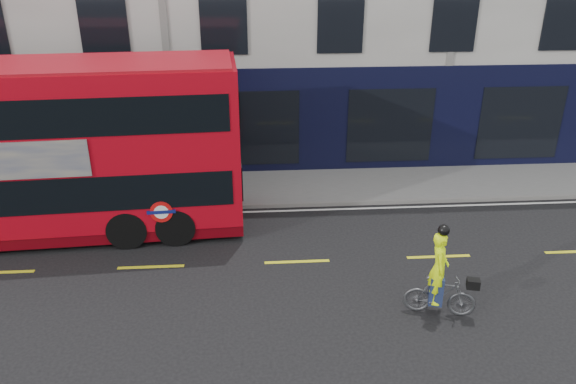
{
  "coord_description": "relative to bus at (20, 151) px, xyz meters",
  "views": [
    {
      "loc": [
        2.84,
        -11.8,
        8.17
      ],
      "look_at": [
        3.82,
        2.56,
        1.65
      ],
      "focal_mm": 35.0,
      "sensor_mm": 36.0,
      "label": 1
    }
  ],
  "objects": [
    {
      "name": "ground",
      "position": [
        3.8,
        -3.77,
        -2.62
      ],
      "size": [
        120.0,
        120.0,
        0.0
      ],
      "primitive_type": "plane",
      "color": "black",
      "rests_on": "ground"
    },
    {
      "name": "pavement",
      "position": [
        3.8,
        2.73,
        -2.56
      ],
      "size": [
        60.0,
        3.0,
        0.12
      ],
      "primitive_type": "cube",
      "color": "gray",
      "rests_on": "ground"
    },
    {
      "name": "kerb",
      "position": [
        3.8,
        1.23,
        -2.55
      ],
      "size": [
        60.0,
        0.12,
        0.13
      ],
      "primitive_type": "cube",
      "color": "slate",
      "rests_on": "ground"
    },
    {
      "name": "road_edge_line",
      "position": [
        3.8,
        0.93,
        -2.61
      ],
      "size": [
        58.0,
        0.1,
        0.01
      ],
      "primitive_type": "cube",
      "color": "silver",
      "rests_on": "ground"
    },
    {
      "name": "cyclist",
      "position": [
        10.92,
        -4.82,
        -1.81
      ],
      "size": [
        1.74,
        0.87,
        2.37
      ],
      "rotation": [
        0.0,
        0.0,
        -0.25
      ],
      "color": "#4B4D50",
      "rests_on": "ground"
    },
    {
      "name": "lane_dashes",
      "position": [
        3.8,
        -2.27,
        -2.61
      ],
      "size": [
        58.0,
        0.12,
        0.01
      ],
      "primitive_type": null,
      "color": "gold",
      "rests_on": "ground"
    },
    {
      "name": "bus",
      "position": [
        0.0,
        0.0,
        0.0
      ],
      "size": [
        12.81,
        3.63,
        5.11
      ],
      "rotation": [
        0.0,
        0.0,
        0.06
      ],
      "color": "#AD0614",
      "rests_on": "ground"
    }
  ]
}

